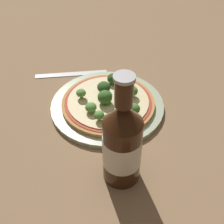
{
  "coord_description": "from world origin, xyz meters",
  "views": [
    {
      "loc": [
        0.52,
        -0.28,
        0.51
      ],
      "look_at": [
        0.1,
        -0.03,
        0.06
      ],
      "focal_mm": 50.0,
      "sensor_mm": 36.0,
      "label": 1
    }
  ],
  "objects": [
    {
      "name": "broccoli_floret_11",
      "position": [
        0.09,
        0.03,
        0.04
      ],
      "size": [
        0.03,
        0.03,
        0.03
      ],
      "color": "#89A866",
      "rests_on": "pizza"
    },
    {
      "name": "ground_plane",
      "position": [
        0.0,
        0.0,
        0.0
      ],
      "size": [
        3.0,
        3.0,
        0.0
      ],
      "primitive_type": "plane",
      "color": "#846647"
    },
    {
      "name": "broccoli_floret_9",
      "position": [
        0.06,
        0.01,
        0.04
      ],
      "size": [
        0.02,
        0.02,
        0.03
      ],
      "color": "#89A866",
      "rests_on": "pizza"
    },
    {
      "name": "broccoli_floret_6",
      "position": [
        0.03,
        0.03,
        0.04
      ],
      "size": [
        0.02,
        0.02,
        0.03
      ],
      "color": "#89A866",
      "rests_on": "pizza"
    },
    {
      "name": "broccoli_floret_8",
      "position": [
        0.03,
        -0.01,
        0.04
      ],
      "size": [
        0.03,
        0.03,
        0.03
      ],
      "color": "#89A866",
      "rests_on": "pizza"
    },
    {
      "name": "broccoli_floret_2",
      "position": [
        0.04,
        0.06,
        0.04
      ],
      "size": [
        0.02,
        0.02,
        0.03
      ],
      "color": "#89A866",
      "rests_on": "pizza"
    },
    {
      "name": "broccoli_floret_4",
      "position": [
        -0.03,
        0.05,
        0.04
      ],
      "size": [
        0.03,
        0.03,
        0.03
      ],
      "color": "#89A866",
      "rests_on": "pizza"
    },
    {
      "name": "broccoli_floret_1",
      "position": [
        0.0,
        0.07,
        0.04
      ],
      "size": [
        0.04,
        0.04,
        0.03
      ],
      "color": "#89A866",
      "rests_on": "pizza"
    },
    {
      "name": "broccoli_floret_10",
      "position": [
        0.07,
        -0.05,
        0.04
      ],
      "size": [
        0.02,
        0.02,
        0.02
      ],
      "color": "#89A866",
      "rests_on": "pizza"
    },
    {
      "name": "fork",
      "position": [
        -0.16,
        -0.02,
        0.0
      ],
      "size": [
        0.1,
        0.19,
        0.0
      ],
      "rotation": [
        0.0,
        0.0,
        1.15
      ],
      "color": "silver",
      "rests_on": "ground_plane"
    },
    {
      "name": "broccoli_floret_5",
      "position": [
        -0.02,
        -0.05,
        0.04
      ],
      "size": [
        0.02,
        0.02,
        0.02
      ],
      "color": "#89A866",
      "rests_on": "pizza"
    },
    {
      "name": "broccoli_floret_0",
      "position": [
        0.04,
        -0.05,
        0.04
      ],
      "size": [
        0.03,
        0.03,
        0.02
      ],
      "color": "#89A866",
      "rests_on": "pizza"
    },
    {
      "name": "pizza",
      "position": [
        0.02,
        -0.0,
        0.02
      ],
      "size": [
        0.23,
        0.23,
        0.01
      ],
      "color": "#B77F42",
      "rests_on": "plate"
    },
    {
      "name": "broccoli_floret_7",
      "position": [
        0.1,
        -0.04,
        0.04
      ],
      "size": [
        0.02,
        0.02,
        0.03
      ],
      "color": "#89A866",
      "rests_on": "pizza"
    },
    {
      "name": "beer_bottle",
      "position": [
        0.21,
        -0.08,
        0.09
      ],
      "size": [
        0.07,
        0.07,
        0.24
      ],
      "color": "#381E0F",
      "rests_on": "ground_plane"
    },
    {
      "name": "plate",
      "position": [
        0.02,
        -0.0,
        0.01
      ],
      "size": [
        0.28,
        0.28,
        0.01
      ],
      "color": "#A3B293",
      "rests_on": "ground_plane"
    },
    {
      "name": "broccoli_floret_3",
      "position": [
        -0.01,
        0.01,
        0.04
      ],
      "size": [
        0.03,
        0.03,
        0.03
      ],
      "color": "#89A866",
      "rests_on": "pizza"
    }
  ]
}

